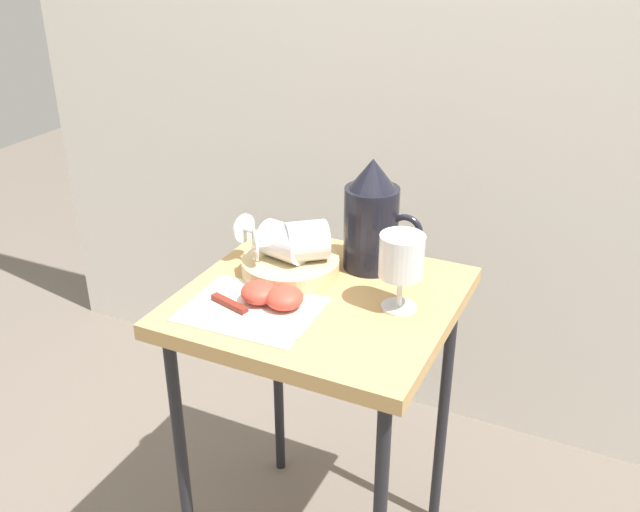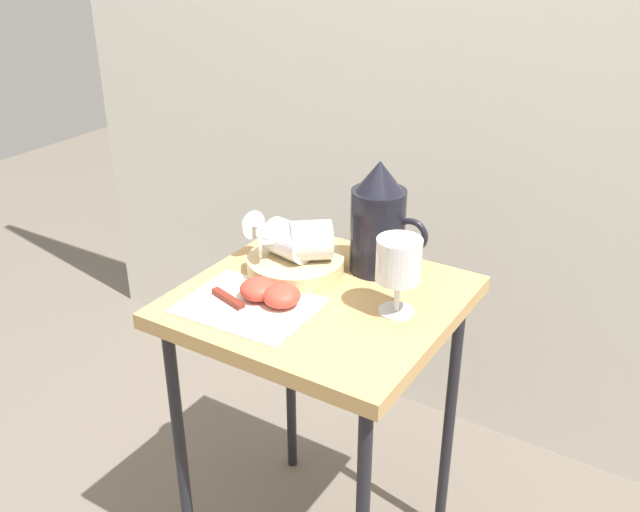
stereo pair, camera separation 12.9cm
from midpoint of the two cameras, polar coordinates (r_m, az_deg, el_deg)
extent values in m
cube|color=silver|center=(1.77, 6.67, 13.46)|extent=(2.40, 0.03, 1.86)
cube|color=tan|center=(1.34, -2.77, -3.72)|extent=(0.49, 0.47, 0.03)
cylinder|color=black|center=(1.50, -13.45, -16.39)|extent=(0.02, 0.02, 0.63)
cylinder|color=black|center=(1.75, -5.54, -8.78)|extent=(0.02, 0.02, 0.63)
cylinder|color=black|center=(1.61, 7.52, -12.37)|extent=(0.02, 0.02, 0.63)
cube|color=silver|center=(1.29, -8.40, -4.34)|extent=(0.24, 0.19, 0.00)
cylinder|color=tan|center=(1.39, -5.02, -0.92)|extent=(0.19, 0.19, 0.03)
cylinder|color=black|center=(1.39, 1.45, 2.16)|extent=(0.11, 0.11, 0.17)
cylinder|color=#B23819|center=(1.41, 1.44, 0.92)|extent=(0.10, 0.10, 0.09)
cone|color=black|center=(1.35, 1.51, 6.55)|extent=(0.09, 0.09, 0.06)
torus|color=black|center=(1.36, 4.20, 1.95)|extent=(0.07, 0.01, 0.07)
cylinder|color=silver|center=(1.29, 3.46, -4.15)|extent=(0.06, 0.06, 0.00)
cylinder|color=silver|center=(1.27, 3.50, -2.85)|extent=(0.01, 0.01, 0.06)
cylinder|color=silver|center=(1.24, 3.59, -0.04)|extent=(0.08, 0.08, 0.08)
cylinder|color=#B23819|center=(1.24, 3.57, -0.74)|extent=(0.07, 0.07, 0.04)
cylinder|color=silver|center=(1.36, -3.79, 1.15)|extent=(0.11, 0.11, 0.08)
cylinder|color=silver|center=(1.36, -6.67, 0.86)|extent=(0.05, 0.05, 0.01)
cylinder|color=silver|center=(1.35, -8.01, 0.73)|extent=(0.04, 0.05, 0.06)
cylinder|color=silver|center=(1.37, -5.54, 1.07)|extent=(0.10, 0.09, 0.07)
cylinder|color=silver|center=(1.42, -7.75, 1.84)|extent=(0.06, 0.02, 0.01)
cylinder|color=silver|center=(1.44, -8.66, 2.15)|extent=(0.02, 0.06, 0.06)
ellipsoid|color=#CC3D2D|center=(1.30, -7.70, -2.97)|extent=(0.07, 0.07, 0.04)
ellipsoid|color=#CC3D2D|center=(1.28, -5.77, -3.42)|extent=(0.07, 0.07, 0.04)
cube|color=silver|center=(1.23, -7.03, -5.69)|extent=(0.12, 0.05, 0.00)
cube|color=maroon|center=(1.30, -10.09, -3.86)|extent=(0.09, 0.04, 0.01)
camera|label=1|loc=(0.06, -92.86, -1.41)|focal=40.04mm
camera|label=2|loc=(0.06, 87.14, 1.41)|focal=40.04mm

